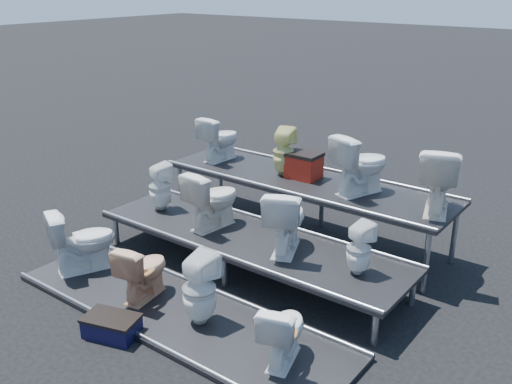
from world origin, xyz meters
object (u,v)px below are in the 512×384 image
Objects in this scene: toilet_6 at (285,219)px; toilet_8 at (220,138)px; step_stool at (112,327)px; red_crate at (304,167)px; toilet_10 at (361,164)px; toilet_11 at (439,179)px; toilet_9 at (284,152)px; toilet_1 at (143,270)px; toilet_0 at (83,240)px; toilet_4 at (160,187)px; toilet_5 at (213,199)px; toilet_2 at (199,289)px; toilet_7 at (359,249)px; toilet_3 at (283,331)px.

toilet_8 is at bearing -54.84° from toilet_6.
step_stool is at bearing 114.95° from toilet_8.
step_stool is at bearing -94.18° from red_crate.
toilet_11 is (1.02, 0.00, 0.01)m from toilet_10.
toilet_9 is 3.46m from step_stool.
toilet_1 is 0.83× the size of toilet_11.
toilet_8 is 1.25× the size of step_stool.
toilet_10 is at bearing -125.41° from toilet_6.
toilet_10 reaches higher than toilet_0.
toilet_4 reaches higher than toilet_1.
toilet_5 is at bearing 63.11° from toilet_10.
red_crate reaches higher than toilet_1.
toilet_2 is 1.33× the size of toilet_7.
red_crate is (-0.43, 2.67, 0.56)m from toilet_2.
toilet_7 reaches higher than toilet_0.
toilet_7 is at bearing -41.54° from red_crate.
step_stool is (-1.69, -0.68, -0.28)m from toilet_3.
toilet_8 reaches higher than toilet_7.
toilet_2 is 0.99m from step_stool.
toilet_0 reaches higher than toilet_3.
toilet_7 is 2.34m from toilet_9.
toilet_3 is 2.78m from toilet_11.
toilet_10 is 1.02m from toilet_11.
toilet_9 reaches higher than toilet_6.
toilet_5 is (-0.94, 1.30, 0.39)m from toilet_2.
toilet_9 reaches higher than toilet_2.
toilet_5 is 1.28× the size of toilet_7.
toilet_8 is at bearing 20.52° from toilet_10.
toilet_2 is 1.23× the size of toilet_3.
toilet_8 reaches higher than toilet_4.
toilet_1 is at bearing -155.29° from toilet_0.
toilet_4 reaches higher than toilet_0.
toilet_6 reaches higher than toilet_0.
toilet_6 is at bearing -124.07° from toilet_0.
toilet_8 is at bearing -52.12° from toilet_2.
toilet_1 is at bearing -100.04° from red_crate.
toilet_6 is 1.32× the size of toilet_7.
toilet_5 is 1.13m from toilet_6.
toilet_6 is at bearing -97.03° from toilet_2.
toilet_6 is 1.39m from toilet_10.
toilet_5 reaches higher than toilet_2.
toilet_5 is 1.40× the size of step_stool.
toilet_5 is 1.67m from toilet_8.
toilet_0 is 3.38m from toilet_7.
toilet_8 is 1.00× the size of toilet_9.
toilet_9 is 2.23m from toilet_11.
toilet_0 is at bearing -9.53° from toilet_1.
toilet_6 is at bearing 151.80° from toilet_8.
toilet_8 is (-1.06, 2.60, 0.80)m from toilet_1.
toilet_9 is (-1.80, 2.60, 0.82)m from toilet_3.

